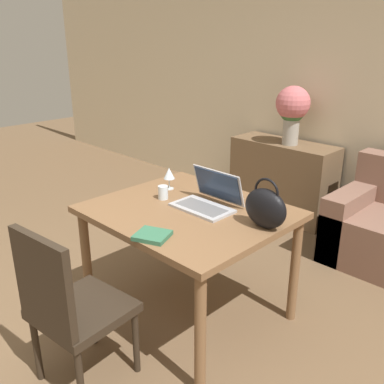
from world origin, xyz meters
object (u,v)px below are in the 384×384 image
Objects in this scene: chair at (69,304)px; handbag at (265,208)px; laptop at (210,197)px; flower_vase at (293,108)px; wine_glass at (169,174)px; drinking_glass at (163,192)px.

handbag is at bearing 58.03° from chair.
chair is 1.03m from laptop.
flower_vase is at bearing 106.38° from laptop.
wine_glass is at bearing 174.89° from laptop.
chair is 0.95m from drinking_glass.
flower_vase is at bearing 93.07° from wine_glass.
flower_vase is (-0.50, 1.69, 0.29)m from laptop.
chair is at bearing -70.59° from wine_glass.
flower_vase is at bearing 96.25° from drinking_glass.
flower_vase is (-0.45, 2.67, 0.61)m from chair.
handbag is (0.42, -0.01, 0.06)m from laptop.
drinking_glass is 0.20m from wine_glass.
drinking_glass is 1.85m from flower_vase.
laptop reaches higher than drinking_glass.
laptop is at bearing 21.63° from drinking_glass.
laptop is 2.46× the size of wine_glass.
flower_vase reaches higher than chair.
flower_vase is (-0.92, 1.71, 0.23)m from handbag.
flower_vase is at bearing 93.64° from chair.
handbag is at bearing -3.49° from wine_glass.
wine_glass is at bearing 176.51° from handbag.
chair is 1.14m from handbag.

